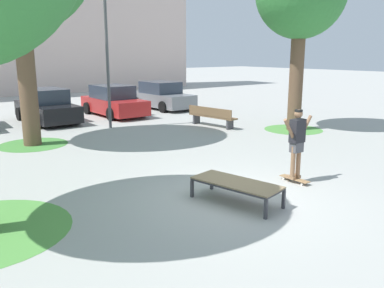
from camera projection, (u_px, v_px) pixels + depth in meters
ground_plane at (235, 198)px, 8.79m from camera, size 120.00×120.00×0.00m
skate_box at (236, 184)px, 8.43m from camera, size 1.12×2.01×0.46m
skateboard at (295, 179)px, 9.86m from camera, size 0.22×0.80×0.09m
skater at (297, 139)px, 9.64m from camera, size 1.00×0.29×1.69m
grass_patch_near_right at (293, 129)px, 16.56m from camera, size 2.35×2.35×0.01m
grass_patch_mid_back at (33, 145)px, 13.86m from camera, size 2.31×2.31×0.01m
car_black at (47, 107)px, 18.21m from camera, size 1.93×4.21×1.50m
car_red at (114, 102)px, 20.13m from camera, size 1.93×4.21×1.50m
car_grey at (161, 96)px, 22.62m from camera, size 1.98×4.23×1.50m
park_bench at (212, 116)px, 17.15m from camera, size 0.73×2.44×0.83m
light_post at (106, 34)px, 16.11m from camera, size 0.36×0.36×5.83m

